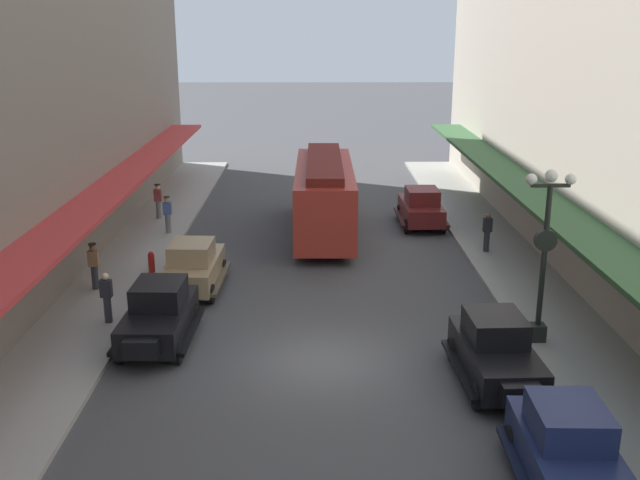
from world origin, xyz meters
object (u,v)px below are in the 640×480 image
object	(u,v)px
parked_car_0	(159,313)
lamp_post_with_clock	(545,249)
pedestrian_4	(94,266)
parked_car_2	(569,451)
pedestrian_1	(168,214)
fire_hydrant	(151,262)
parked_car_4	(193,265)
parked_car_1	(496,350)
parked_car_3	(421,206)
streetcar	(324,193)
pedestrian_0	(107,297)
pedestrian_2	(158,201)
pedestrian_3	(487,232)

from	to	relation	value
parked_car_0	lamp_post_with_clock	distance (m)	11.43
parked_car_0	pedestrian_4	distance (m)	5.28
parked_car_2	pedestrian_4	xyz separation A→B (m)	(-12.86, 11.65, 0.07)
parked_car_0	pedestrian_1	size ratio (longest dim) A/B	2.57
fire_hydrant	parked_car_4	bearing A→B (deg)	-39.72
parked_car_0	pedestrian_4	size ratio (longest dim) A/B	2.57
parked_car_2	parked_car_0	bearing A→B (deg)	142.82
parked_car_1	parked_car_3	world-z (taller)	same
parked_car_3	pedestrian_1	bearing A→B (deg)	-172.13
pedestrian_4	streetcar	bearing A→B (deg)	41.96
pedestrian_0	streetcar	bearing A→B (deg)	56.24
parked_car_0	parked_car_4	distance (m)	4.54
lamp_post_with_clock	pedestrian_2	xyz separation A→B (m)	(-14.06, 14.27, -1.97)
parked_car_0	pedestrian_4	bearing A→B (deg)	126.20
fire_hydrant	pedestrian_4	distance (m)	2.45
parked_car_3	parked_car_2	bearing A→B (deg)	-89.81
pedestrian_1	lamp_post_with_clock	bearing A→B (deg)	-41.72
fire_hydrant	parked_car_3	bearing A→B (deg)	32.02
parked_car_4	parked_car_0	bearing A→B (deg)	-94.12
parked_car_0	streetcar	xyz separation A→B (m)	(5.11, 11.66, 0.96)
parked_car_4	pedestrian_1	distance (m)	7.27
parked_car_2	parked_car_3	world-z (taller)	same
parked_car_3	pedestrian_4	world-z (taller)	parked_car_3
parked_car_1	parked_car_4	xyz separation A→B (m)	(-9.08, 7.15, 0.00)
parked_car_0	pedestrian_3	xyz separation A→B (m)	(11.74, 8.52, 0.05)
parked_car_2	pedestrian_4	world-z (taller)	parked_car_2
parked_car_4	streetcar	world-z (taller)	streetcar
parked_car_4	parked_car_1	bearing A→B (deg)	-38.22
pedestrian_1	pedestrian_3	size ratio (longest dim) A/B	1.02
parked_car_3	parked_car_4	size ratio (longest dim) A/B	0.99
pedestrian_1	fire_hydrant	bearing A→B (deg)	-85.94
fire_hydrant	pedestrian_3	xyz separation A→B (m)	(13.25, 2.47, 0.43)
pedestrian_0	pedestrian_4	distance (m)	3.28
streetcar	pedestrian_1	distance (m)	7.06
parked_car_1	parked_car_3	bearing A→B (deg)	89.03
pedestrian_3	pedestrian_4	xyz separation A→B (m)	(-14.86, -4.26, 0.02)
parked_car_4	pedestrian_0	distance (m)	3.96
parked_car_0	fire_hydrant	world-z (taller)	parked_car_0
streetcar	pedestrian_1	xyz separation A→B (m)	(-7.00, -0.21, -0.89)
parked_car_2	pedestrian_1	world-z (taller)	parked_car_2
parked_car_0	parked_car_2	distance (m)	12.23
lamp_post_with_clock	pedestrian_3	bearing A→B (deg)	86.78
pedestrian_2	parked_car_2	bearing A→B (deg)	-59.57
parked_car_3	pedestrian_0	size ratio (longest dim) A/B	2.61
parked_car_2	streetcar	size ratio (longest dim) A/B	0.45
parked_car_1	lamp_post_with_clock	xyz separation A→B (m)	(1.83, 2.36, 2.04)
lamp_post_with_clock	pedestrian_2	world-z (taller)	lamp_post_with_clock
pedestrian_2	pedestrian_0	bearing A→B (deg)	-85.71
lamp_post_with_clock	pedestrian_2	bearing A→B (deg)	134.59
parked_car_1	pedestrian_2	size ratio (longest dim) A/B	2.58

